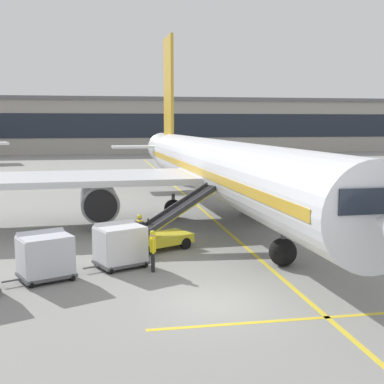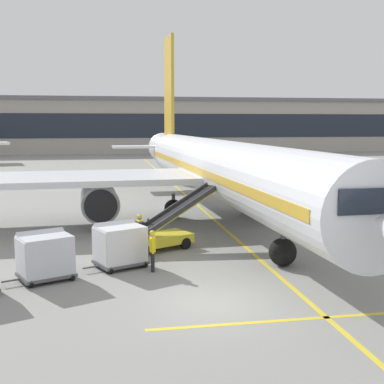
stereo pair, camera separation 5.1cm
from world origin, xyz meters
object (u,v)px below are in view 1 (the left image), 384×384
at_px(baggage_cart_second, 45,255).
at_px(ground_crew_by_loader, 140,230).
at_px(parked_airplane, 216,168).
at_px(safety_cone_engine_keepout, 148,225).
at_px(baggage_cart_lead, 120,244).
at_px(ground_crew_by_carts, 153,248).
at_px(belt_loader, 161,231).

xyz_separation_m(baggage_cart_second, ground_crew_by_loader, (4.01, 4.09, -0.00)).
height_order(parked_airplane, baggage_cart_second, parked_airplane).
bearing_deg(safety_cone_engine_keepout, ground_crew_by_loader, -99.89).
distance_m(baggage_cart_lead, ground_crew_by_carts, 1.63).
relative_size(baggage_cart_lead, ground_crew_by_carts, 1.61).
bearing_deg(safety_cone_engine_keepout, belt_loader, -86.42).
xyz_separation_m(baggage_cart_second, ground_crew_by_carts, (4.28, 0.34, -0.00)).
bearing_deg(baggage_cart_lead, parked_airplane, 56.94).
height_order(parked_airplane, ground_crew_by_carts, parked_airplane).
xyz_separation_m(ground_crew_by_loader, ground_crew_by_carts, (0.26, -3.75, 0.00)).
height_order(ground_crew_by_carts, safety_cone_engine_keepout, ground_crew_by_carts).
relative_size(belt_loader, baggage_cart_lead, 1.88).
bearing_deg(baggage_cart_second, ground_crew_by_loader, 45.54).
relative_size(parked_airplane, ground_crew_by_loader, 24.77).
relative_size(belt_loader, ground_crew_by_carts, 3.03).
height_order(parked_airplane, safety_cone_engine_keepout, parked_airplane).
height_order(belt_loader, baggage_cart_second, belt_loader).
distance_m(belt_loader, ground_crew_by_carts, 3.82).
height_order(ground_crew_by_loader, safety_cone_engine_keepout, ground_crew_by_loader).
distance_m(baggage_cart_lead, ground_crew_by_loader, 2.99).
bearing_deg(baggage_cart_lead, safety_cone_engine_keepout, 75.71).
relative_size(baggage_cart_second, ground_crew_by_carts, 1.61).
height_order(parked_airplane, belt_loader, parked_airplane).
xyz_separation_m(parked_airplane, baggage_cart_lead, (-6.48, -9.95, -2.29)).
height_order(baggage_cart_lead, ground_crew_by_carts, baggage_cart_lead).
height_order(belt_loader, baggage_cart_lead, belt_loader).
distance_m(belt_loader, safety_cone_engine_keepout, 4.42).
relative_size(ground_crew_by_carts, safety_cone_engine_keepout, 2.62).
bearing_deg(parked_airplane, baggage_cart_lead, -123.06).
xyz_separation_m(ground_crew_by_loader, safety_cone_engine_keepout, (0.76, 4.36, -0.67)).
height_order(belt_loader, safety_cone_engine_keepout, belt_loader).
xyz_separation_m(baggage_cart_lead, ground_crew_by_loader, (1.06, 2.80, -0.00)).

